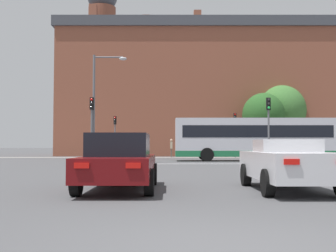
{
  "coord_description": "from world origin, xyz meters",
  "views": [
    {
      "loc": [
        -0.72,
        -4.81,
        1.17
      ],
      "look_at": [
        -0.76,
        28.0,
        2.7
      ],
      "focal_mm": 45.0,
      "sensor_mm": 36.0,
      "label": 1
    }
  ],
  "objects_px": {
    "street_lamp_junction": "(100,97)",
    "bus_crossing_lead": "(255,138)",
    "traffic_light_far_left": "(115,130)",
    "traffic_light_near_left": "(92,119)",
    "traffic_light_near_right": "(269,119)",
    "car_saloon_left": "(120,161)",
    "pedestrian_waiting": "(172,146)",
    "car_roadster_right": "(288,164)",
    "traffic_light_far_right": "(236,128)"
  },
  "relations": [
    {
      "from": "bus_crossing_lead",
      "to": "traffic_light_near_right",
      "type": "distance_m",
      "value": 5.05
    },
    {
      "from": "car_saloon_left",
      "to": "traffic_light_near_left",
      "type": "xyz_separation_m",
      "value": [
        -3.75,
        16.49,
        2.16
      ]
    },
    {
      "from": "pedestrian_waiting",
      "to": "traffic_light_far_left",
      "type": "bearing_deg",
      "value": 101.32
    },
    {
      "from": "pedestrian_waiting",
      "to": "car_roadster_right",
      "type": "bearing_deg",
      "value": -175.27
    },
    {
      "from": "car_saloon_left",
      "to": "street_lamp_junction",
      "type": "relative_size",
      "value": 0.63
    },
    {
      "from": "bus_crossing_lead",
      "to": "traffic_light_far_right",
      "type": "relative_size",
      "value": 2.79
    },
    {
      "from": "traffic_light_near_left",
      "to": "street_lamp_junction",
      "type": "height_order",
      "value": "street_lamp_junction"
    },
    {
      "from": "car_roadster_right",
      "to": "traffic_light_near_right",
      "type": "distance_m",
      "value": 16.64
    },
    {
      "from": "car_saloon_left",
      "to": "traffic_light_near_left",
      "type": "distance_m",
      "value": 17.05
    },
    {
      "from": "traffic_light_near_left",
      "to": "traffic_light_far_right",
      "type": "bearing_deg",
      "value": 48.58
    },
    {
      "from": "bus_crossing_lead",
      "to": "traffic_light_near_right",
      "type": "relative_size",
      "value": 2.83
    },
    {
      "from": "traffic_light_near_right",
      "to": "pedestrian_waiting",
      "type": "height_order",
      "value": "traffic_light_near_right"
    },
    {
      "from": "bus_crossing_lead",
      "to": "traffic_light_far_left",
      "type": "height_order",
      "value": "traffic_light_far_left"
    },
    {
      "from": "car_roadster_right",
      "to": "pedestrian_waiting",
      "type": "relative_size",
      "value": 2.43
    },
    {
      "from": "car_saloon_left",
      "to": "car_roadster_right",
      "type": "xyz_separation_m",
      "value": [
        4.39,
        -0.18,
        -0.05
      ]
    },
    {
      "from": "traffic_light_near_right",
      "to": "pedestrian_waiting",
      "type": "relative_size",
      "value": 2.34
    },
    {
      "from": "traffic_light_far_right",
      "to": "car_roadster_right",
      "type": "bearing_deg",
      "value": -96.5
    },
    {
      "from": "bus_crossing_lead",
      "to": "pedestrian_waiting",
      "type": "xyz_separation_m",
      "value": [
        -6.26,
        9.54,
        -0.64
      ]
    },
    {
      "from": "car_roadster_right",
      "to": "traffic_light_near_left",
      "type": "relative_size",
      "value": 1.02
    },
    {
      "from": "street_lamp_junction",
      "to": "bus_crossing_lead",
      "type": "bearing_deg",
      "value": 20.8
    },
    {
      "from": "car_saloon_left",
      "to": "traffic_light_near_right",
      "type": "distance_m",
      "value": 17.89
    },
    {
      "from": "traffic_light_far_left",
      "to": "traffic_light_far_right",
      "type": "distance_m",
      "value": 11.61
    },
    {
      "from": "traffic_light_far_right",
      "to": "street_lamp_junction",
      "type": "relative_size",
      "value": 0.6
    },
    {
      "from": "traffic_light_near_left",
      "to": "traffic_light_far_right",
      "type": "relative_size",
      "value": 1.0
    },
    {
      "from": "traffic_light_far_right",
      "to": "street_lamp_junction",
      "type": "bearing_deg",
      "value": -130.58
    },
    {
      "from": "traffic_light_far_left",
      "to": "traffic_light_near_left",
      "type": "height_order",
      "value": "traffic_light_near_left"
    },
    {
      "from": "bus_crossing_lead",
      "to": "pedestrian_waiting",
      "type": "height_order",
      "value": "bus_crossing_lead"
    },
    {
      "from": "traffic_light_near_right",
      "to": "street_lamp_junction",
      "type": "relative_size",
      "value": 0.59
    },
    {
      "from": "traffic_light_far_left",
      "to": "traffic_light_near_left",
      "type": "bearing_deg",
      "value": -89.64
    },
    {
      "from": "traffic_light_far_left",
      "to": "traffic_light_far_right",
      "type": "height_order",
      "value": "traffic_light_far_right"
    },
    {
      "from": "car_roadster_right",
      "to": "bus_crossing_lead",
      "type": "relative_size",
      "value": 0.37
    },
    {
      "from": "traffic_light_near_left",
      "to": "traffic_light_far_right",
      "type": "height_order",
      "value": "traffic_light_near_left"
    },
    {
      "from": "car_saloon_left",
      "to": "traffic_light_near_right",
      "type": "xyz_separation_m",
      "value": [
        7.78,
        15.97,
        2.11
      ]
    },
    {
      "from": "car_roadster_right",
      "to": "traffic_light_near_left",
      "type": "height_order",
      "value": "traffic_light_near_left"
    },
    {
      "from": "bus_crossing_lead",
      "to": "traffic_light_far_right",
      "type": "bearing_deg",
      "value": 0.61
    },
    {
      "from": "traffic_light_near_left",
      "to": "street_lamp_junction",
      "type": "distance_m",
      "value": 1.6
    },
    {
      "from": "bus_crossing_lead",
      "to": "traffic_light_near_left",
      "type": "relative_size",
      "value": 2.78
    },
    {
      "from": "car_saloon_left",
      "to": "traffic_light_far_left",
      "type": "height_order",
      "value": "traffic_light_far_left"
    },
    {
      "from": "traffic_light_far_right",
      "to": "bus_crossing_lead",
      "type": "bearing_deg",
      "value": -89.39
    },
    {
      "from": "bus_crossing_lead",
      "to": "pedestrian_waiting",
      "type": "bearing_deg",
      "value": 33.27
    },
    {
      "from": "traffic_light_near_right",
      "to": "car_roadster_right",
      "type": "bearing_deg",
      "value": -101.85
    },
    {
      "from": "car_roadster_right",
      "to": "traffic_light_far_left",
      "type": "height_order",
      "value": "traffic_light_far_left"
    },
    {
      "from": "traffic_light_near_right",
      "to": "street_lamp_junction",
      "type": "xyz_separation_m",
      "value": [
        -11.04,
        0.69,
        1.56
      ]
    },
    {
      "from": "bus_crossing_lead",
      "to": "street_lamp_junction",
      "type": "bearing_deg",
      "value": 110.8
    },
    {
      "from": "traffic_light_near_left",
      "to": "traffic_light_near_right",
      "type": "distance_m",
      "value": 11.54
    },
    {
      "from": "traffic_light_near_left",
      "to": "traffic_light_far_right",
      "type": "xyz_separation_m",
      "value": [
        11.52,
        13.06,
        -0.01
      ]
    },
    {
      "from": "car_saloon_left",
      "to": "street_lamp_junction",
      "type": "distance_m",
      "value": 17.37
    },
    {
      "from": "car_roadster_right",
      "to": "traffic_light_far_right",
      "type": "distance_m",
      "value": 30.0
    },
    {
      "from": "traffic_light_near_left",
      "to": "traffic_light_near_right",
      "type": "height_order",
      "value": "traffic_light_near_left"
    },
    {
      "from": "bus_crossing_lead",
      "to": "street_lamp_junction",
      "type": "height_order",
      "value": "street_lamp_junction"
    }
  ]
}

